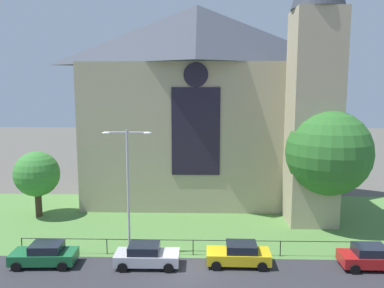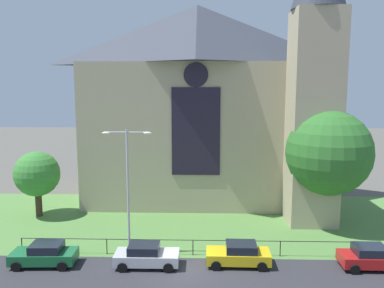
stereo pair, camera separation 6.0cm
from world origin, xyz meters
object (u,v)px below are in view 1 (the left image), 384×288
at_px(tree_right_near, 329,153).
at_px(tree_left_far, 37,174).
at_px(streetlamp_near, 128,177).
at_px(parked_car_silver, 147,256).
at_px(church_building, 204,101).
at_px(parked_car_red, 372,257).
at_px(parked_car_yellow, 239,254).
at_px(parked_car_green, 45,255).

xyz_separation_m(tree_right_near, tree_left_far, (-25.36, 2.18, -2.43)).
relative_size(streetlamp_near, parked_car_silver, 2.11).
relative_size(church_building, parked_car_silver, 6.17).
relative_size(church_building, parked_car_red, 6.18).
height_order(church_building, parked_car_red, church_building).
height_order(streetlamp_near, parked_car_yellow, streetlamp_near).
height_order(church_building, streetlamp_near, church_building).
height_order(streetlamp_near, parked_car_red, streetlamp_near).
distance_m(streetlamp_near, parked_car_red, 16.98).
bearing_deg(parked_car_green, church_building, -124.87).
xyz_separation_m(parked_car_yellow, parked_car_red, (8.64, -0.21, 0.00)).
height_order(tree_left_far, streetlamp_near, streetlamp_near).
bearing_deg(streetlamp_near, parked_car_green, -161.64).
relative_size(parked_car_green, parked_car_yellow, 1.01).
bearing_deg(parked_car_silver, tree_right_near, 28.47).
relative_size(tree_right_near, parked_car_green, 2.32).
distance_m(parked_car_yellow, parked_car_red, 8.64).
distance_m(parked_car_silver, parked_car_yellow, 6.12).
xyz_separation_m(parked_car_green, parked_car_yellow, (12.87, 0.42, 0.00)).
xyz_separation_m(tree_right_near, parked_car_green, (-20.79, -7.81, -5.59)).
bearing_deg(parked_car_green, tree_right_near, -161.76).
xyz_separation_m(tree_left_far, parked_car_silver, (11.33, -9.95, -3.16)).
bearing_deg(streetlamp_near, church_building, 70.47).
relative_size(tree_right_near, streetlamp_near, 1.11).
bearing_deg(tree_left_far, parked_car_green, -65.44).
bearing_deg(church_building, tree_left_far, -156.54).
bearing_deg(tree_right_near, parked_car_red, -84.62).
bearing_deg(parked_car_yellow, tree_left_far, -28.00).
bearing_deg(parked_car_yellow, church_building, -81.09).
distance_m(tree_right_near, parked_car_red, 9.46).
height_order(tree_right_near, parked_car_silver, tree_right_near).
relative_size(church_building, tree_right_near, 2.63).
relative_size(tree_right_near, parked_car_silver, 2.35).
relative_size(tree_right_near, tree_left_far, 1.66).
bearing_deg(tree_right_near, parked_car_silver, -151.03).
bearing_deg(parked_car_red, church_building, 123.55).
relative_size(parked_car_green, parked_car_red, 1.01).
distance_m(church_building, parked_car_yellow, 18.88).
xyz_separation_m(parked_car_silver, parked_car_yellow, (6.10, 0.38, 0.00)).
distance_m(tree_left_far, parked_car_red, 28.03).
bearing_deg(parked_car_red, tree_right_near, 95.12).
relative_size(streetlamp_near, parked_car_green, 2.09).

